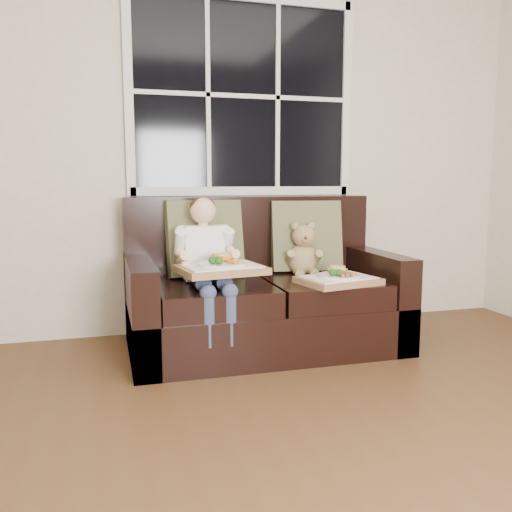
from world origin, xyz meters
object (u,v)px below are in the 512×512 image
object	(u,v)px
teddy_bear	(303,253)
loveseat	(262,298)
child	(206,254)
tray_left	(221,267)
tray_right	(338,279)

from	to	relation	value
teddy_bear	loveseat	bearing A→B (deg)	-162.28
child	tray_left	distance (m)	0.21
loveseat	teddy_bear	bearing A→B (deg)	8.01
loveseat	tray_right	xyz separation A→B (m)	(0.38, -0.34, 0.17)
loveseat	tray_right	bearing A→B (deg)	-41.83
tray_left	tray_right	size ratio (longest dim) A/B	1.02
child	tray_left	bearing A→B (deg)	-76.26
child	tray_left	size ratio (longest dim) A/B	1.53
tray_left	tray_right	xyz separation A→B (m)	(0.71, -0.03, -0.10)
teddy_bear	tray_left	bearing A→B (deg)	-140.86
loveseat	tray_left	distance (m)	0.53
loveseat	tray_right	distance (m)	0.54
teddy_bear	tray_right	world-z (taller)	teddy_bear
tray_left	tray_right	world-z (taller)	tray_left
loveseat	child	distance (m)	0.51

